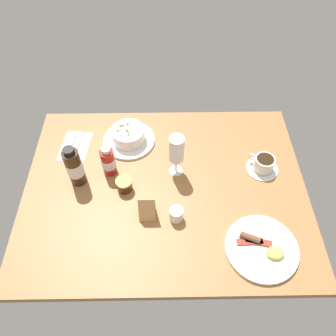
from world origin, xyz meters
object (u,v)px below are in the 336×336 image
at_px(cutlery_setting, 74,147).
at_px(sauce_bottle_brown, 74,167).
at_px(wine_glass, 176,150).
at_px(sauce_bottle_red, 108,162).
at_px(coffee_cup, 263,164).
at_px(jam_jar, 124,185).
at_px(porridge_bowl, 128,136).
at_px(creamer_jug, 176,214).
at_px(menu_card, 146,207).
at_px(breakfast_plate, 261,248).

relative_size(cutlery_setting, sauce_bottle_brown, 0.96).
bearing_deg(sauce_bottle_brown, wine_glass, -173.87).
relative_size(sauce_bottle_red, sauce_bottle_brown, 0.75).
relative_size(cutlery_setting, sauce_bottle_red, 1.28).
height_order(coffee_cup, sauce_bottle_brown, sauce_bottle_brown).
height_order(cutlery_setting, sauce_bottle_brown, sauce_bottle_brown).
relative_size(jam_jar, sauce_bottle_red, 0.44).
relative_size(porridge_bowl, sauce_bottle_red, 1.57).
distance_m(wine_glass, sauce_bottle_brown, 0.39).
xyz_separation_m(sauce_bottle_red, sauce_bottle_brown, (0.12, 0.04, 0.02)).
xyz_separation_m(porridge_bowl, creamer_jug, (-0.19, 0.38, -0.01)).
distance_m(cutlery_setting, jam_jar, 0.32).
xyz_separation_m(jam_jar, menu_card, (-0.09, 0.12, 0.03)).
bearing_deg(jam_jar, breakfast_plate, 151.98).
bearing_deg(sauce_bottle_red, porridge_bowl, -112.03).
distance_m(sauce_bottle_brown, breakfast_plate, 0.74).
relative_size(coffee_cup, sauce_bottle_red, 0.91).
bearing_deg(coffee_cup, porridge_bowl, -16.17).
distance_m(porridge_bowl, sauce_bottle_red, 0.18).
height_order(cutlery_setting, breakfast_plate, breakfast_plate).
xyz_separation_m(coffee_cup, creamer_jug, (0.36, 0.22, -0.00)).
relative_size(sauce_bottle_brown, menu_card, 1.77).
distance_m(jam_jar, menu_card, 0.15).
relative_size(jam_jar, breakfast_plate, 0.25).
bearing_deg(wine_glass, coffee_cup, -179.09).
bearing_deg(coffee_cup, creamer_jug, 31.95).
bearing_deg(sauce_bottle_brown, coffee_cup, -176.35).
bearing_deg(coffee_cup, wine_glass, 0.91).
distance_m(sauce_bottle_red, sauce_bottle_brown, 0.13).
distance_m(cutlery_setting, sauce_bottle_red, 0.22).
xyz_separation_m(porridge_bowl, menu_card, (-0.09, 0.37, 0.02)).
xyz_separation_m(creamer_jug, breakfast_plate, (-0.29, 0.13, -0.02)).
bearing_deg(wine_glass, breakfast_plate, 129.77).
bearing_deg(jam_jar, menu_card, 127.50).
distance_m(porridge_bowl, coffee_cup, 0.57).
distance_m(porridge_bowl, menu_card, 0.38).
bearing_deg(creamer_jug, porridge_bowl, -63.07).
bearing_deg(breakfast_plate, creamer_jug, -23.42).
height_order(breakfast_plate, menu_card, menu_card).
height_order(creamer_jug, sauce_bottle_brown, sauce_bottle_brown).
height_order(creamer_jug, jam_jar, creamer_jug).
xyz_separation_m(coffee_cup, jam_jar, (0.55, 0.09, -0.00)).
height_order(creamer_jug, wine_glass, wine_glass).
xyz_separation_m(coffee_cup, sauce_bottle_red, (0.62, 0.00, 0.03)).
bearing_deg(menu_card, jam_jar, -52.50).
xyz_separation_m(porridge_bowl, wine_glass, (-0.20, 0.16, 0.09)).
relative_size(creamer_jug, wine_glass, 0.32).
bearing_deg(menu_card, sauce_bottle_brown, -30.24).
xyz_separation_m(creamer_jug, wine_glass, (-0.00, -0.22, 0.10)).
bearing_deg(coffee_cup, sauce_bottle_brown, 3.65).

